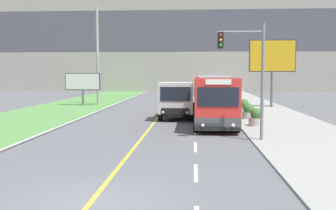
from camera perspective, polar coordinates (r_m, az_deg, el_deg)
name	(u,v)px	position (r m, az deg, el deg)	size (l,w,h in m)	color
ground_plane	(91,201)	(10.79, -11.04, -13.56)	(300.00, 300.00, 0.00)	#56565B
lane_marking_centre	(126,173)	(13.42, -6.12, -9.84)	(2.88, 140.00, 0.01)	gold
apartment_block_background	(180,36)	(74.06, 1.69, 10.03)	(80.00, 8.04, 20.52)	gray
city_bus	(212,98)	(27.39, 6.45, 0.97)	(2.62, 13.00, 3.15)	red
dump_truck	(177,100)	(28.47, 1.25, 0.68)	(2.50, 6.37, 2.69)	black
car_distant	(184,96)	(45.97, 2.39, 1.35)	(1.80, 4.30, 1.45)	#2D4784
utility_pole_far	(98,55)	(42.45, -10.19, 7.11)	(1.80, 0.28, 10.31)	#9E9E99
traffic_light_mast	(249,67)	(19.60, 11.70, 5.47)	(2.28, 0.32, 5.74)	slate
billboard_large	(272,58)	(38.97, 14.90, 6.60)	(4.38, 0.24, 6.50)	#59595B
billboard_small	(83,83)	(41.23, -12.28, 3.20)	(3.63, 0.24, 3.35)	#59595B
planter_round_near	(256,118)	(25.01, 12.70, -1.84)	(0.94, 0.94, 1.11)	#B7B2A8
planter_round_second	(249,112)	(28.90, 11.62, -0.97)	(0.98, 0.98, 1.10)	#B7B2A8
planter_round_third	(244,107)	(32.81, 10.97, -0.26)	(1.01, 1.01, 1.15)	#B7B2A8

